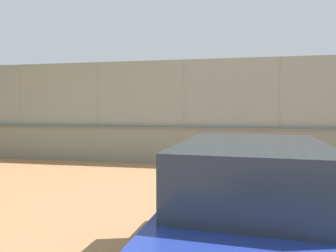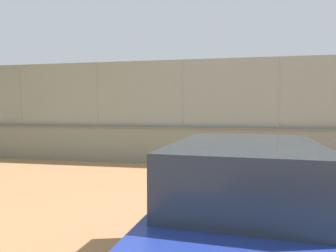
# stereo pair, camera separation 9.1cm
# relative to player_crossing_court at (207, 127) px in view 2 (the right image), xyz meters

# --- Properties ---
(ground_plane) EXTENTS (260.00, 260.00, 0.00)m
(ground_plane) POSITION_rel_player_crossing_court_xyz_m (0.50, -4.51, -0.99)
(ground_plane) COLOR tan
(perimeter_wall) EXTENTS (23.01, 0.84, 1.31)m
(perimeter_wall) POSITION_rel_player_crossing_court_xyz_m (1.96, 5.61, -0.33)
(perimeter_wall) COLOR gray
(perimeter_wall) RESTS_ON ground_plane
(fence_panel_on_wall) EXTENTS (22.61, 0.50, 2.36)m
(fence_panel_on_wall) POSITION_rel_player_crossing_court_xyz_m (1.96, 5.61, 1.50)
(fence_panel_on_wall) COLOR gray
(fence_panel_on_wall) RESTS_ON perimeter_wall
(player_crossing_court) EXTENTS (1.00, 0.93, 1.68)m
(player_crossing_court) POSITION_rel_player_crossing_court_xyz_m (0.00, 0.00, 0.00)
(player_crossing_court) COLOR #B2B2B2
(player_crossing_court) RESTS_ON ground_plane
(player_at_service_line) EXTENTS (0.76, 0.99, 1.62)m
(player_at_service_line) POSITION_rel_player_crossing_court_xyz_m (2.99, 0.76, -0.04)
(player_at_service_line) COLOR #B2B2B2
(player_at_service_line) RESTS_ON ground_plane
(sports_ball) EXTENTS (0.22, 0.22, 0.22)m
(sports_ball) POSITION_rel_player_crossing_court_xyz_m (0.20, 1.42, -0.88)
(sports_ball) COLOR white
(sports_ball) RESTS_ON ground_plane
(parked_car_blue) EXTENTS (2.08, 4.15, 1.58)m
(parked_car_blue) POSITION_rel_player_crossing_court_xyz_m (-1.61, 13.03, -0.18)
(parked_car_blue) COLOR #23389E
(parked_car_blue) RESTS_ON ground_plane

